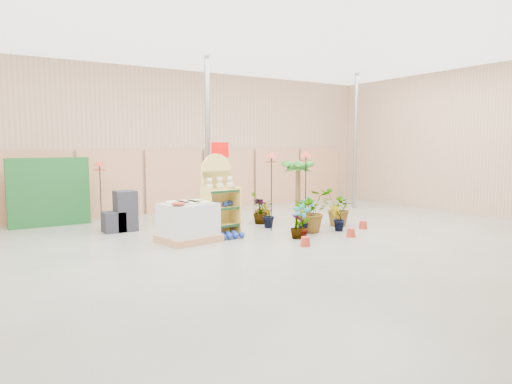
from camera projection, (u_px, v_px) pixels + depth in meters
room at (259, 141)px, 10.21m from camera, size 15.20×12.10×4.70m
display_shelf at (218, 198)px, 10.70m from camera, size 0.86×0.59×1.93m
teddy_bears at (221, 184)px, 10.60m from camera, size 0.71×0.18×0.30m
gazing_balls_shelf at (220, 204)px, 10.62m from camera, size 0.71×0.24×0.13m
gazing_balls_floor at (230, 235)px, 10.42m from camera, size 0.63×0.39×0.15m
pallet_stack at (188, 222)px, 10.06m from camera, size 1.37×1.21×0.89m
charcoal_planters at (122, 214)px, 11.27m from camera, size 0.80×0.50×1.00m
trellis_stock at (49, 192)px, 11.95m from camera, size 2.00×0.30×1.80m
offer_sign at (220, 166)px, 12.07m from camera, size 0.50×0.08×2.20m
bird_table_front at (272, 158)px, 11.14m from camera, size 0.34×0.34×1.96m
bird_table_right at (306, 156)px, 11.91m from camera, size 0.34×0.34×1.97m
bird_table_back at (100, 166)px, 11.66m from camera, size 0.34×0.34×1.73m
palm at (297, 166)px, 12.79m from camera, size 0.70×0.70×1.79m
potted_plant_0 at (302, 221)px, 10.39m from camera, size 0.50×0.50×0.81m
potted_plant_1 at (303, 221)px, 10.91m from camera, size 0.36×0.40×0.61m
potted_plant_2 at (312, 211)px, 11.16m from camera, size 1.22×1.17×1.05m
potted_plant_4 at (309, 209)px, 12.53m from camera, size 0.45×0.37×0.73m
potted_plant_5 at (268, 215)px, 11.70m from camera, size 0.47×0.46×0.67m
potted_plant_6 at (263, 208)px, 12.56m from camera, size 0.96×0.96×0.81m
potted_plant_7 at (297, 226)px, 10.40m from camera, size 0.32×0.32×0.57m
potted_plant_9 at (338, 218)px, 11.30m from camera, size 0.44×0.42×0.63m
potted_plant_10 at (338, 208)px, 11.98m from camera, size 0.91×0.81×0.96m
potted_plant_11 at (260, 211)px, 12.33m from camera, size 0.54×0.54×0.70m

